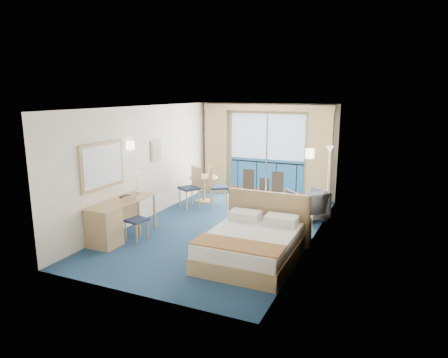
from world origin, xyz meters
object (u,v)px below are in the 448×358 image
bed (252,244)px  desk (108,223)px  armchair (307,204)px  table_chair_b (192,184)px  desk_chair (133,216)px  round_table (204,182)px  nightstand (301,228)px  table_chair_a (215,184)px  floor_lamp (329,161)px

bed → desk: bed is taller
armchair → table_chair_b: 3.05m
desk_chair → round_table: bearing=10.6°
nightstand → bed: bearing=-113.1°
armchair → desk_chair: 4.10m
round_table → table_chair_b: table_chair_b is taller
desk → round_table: desk is taller
table_chair_a → round_table: bearing=25.0°
armchair → bed: bearing=35.5°
round_table → bed: bearing=-51.0°
floor_lamp → desk: (-3.58, -4.37, -0.81)m
table_chair_b → bed: bearing=-12.9°
bed → nightstand: bed is taller
bed → floor_lamp: 4.10m
nightstand → floor_lamp: (0.09, 2.55, 1.01)m
floor_lamp → round_table: floor_lamp is taller
desk_chair → table_chair_b: size_ratio=0.84×
armchair → floor_lamp: size_ratio=0.49×
desk_chair → round_table: size_ratio=1.14×
table_chair_a → table_chair_b: bearing=83.7°
armchair → table_chair_b: size_ratio=0.75×
bed → desk_chair: bearing=-179.8°
armchair → table_chair_b: (-3.04, -0.15, 0.24)m
desk → table_chair_b: table_chair_b is taller
round_table → table_chair_a: table_chair_a is taller
bed → table_chair_a: 3.61m
floor_lamp → desk_chair: floor_lamp is taller
floor_lamp → desk_chair: size_ratio=1.82×
round_table → floor_lamp: bearing=12.4°
table_chair_b → nightstand: bearing=10.8°
desk → table_chair_a: table_chair_a is taller
bed → nightstand: 1.50m
desk → table_chair_a: bearing=76.7°
desk → table_chair_a: (0.79, 3.35, 0.18)m
bed → armchair: size_ratio=2.49×
table_chair_b → round_table: bearing=117.7°
floor_lamp → round_table: size_ratio=2.07×
round_table → table_chair_b: 0.58m
nightstand → desk: 3.94m
bed → nightstand: bearing=66.9°
desk_chair → round_table: desk_chair is taller
nightstand → armchair: armchair is taller
bed → floor_lamp: bearing=80.2°
table_chair_b → desk_chair: bearing=-57.0°
round_table → table_chair_a: bearing=-31.0°
round_table → armchair: bearing=-8.1°
bed → desk: 2.94m
nightstand → floor_lamp: floor_lamp is taller
desk_chair → table_chair_b: bearing=11.5°
nightstand → desk_chair: desk_chair is taller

